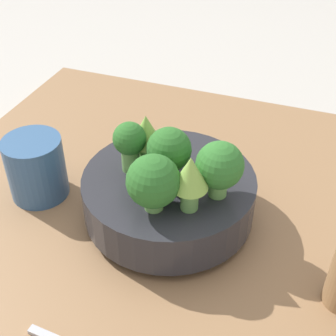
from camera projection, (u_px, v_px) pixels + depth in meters
ground_plane at (183, 238)px, 0.72m from camera, size 6.00×6.00×0.00m
table at (183, 229)px, 0.71m from camera, size 0.87×0.79×0.04m
bowl at (168, 197)px, 0.68m from camera, size 0.25×0.25×0.08m
broccoli_floret_center at (168, 152)px, 0.63m from camera, size 0.06×0.06×0.08m
broccoli_floret_front at (153, 182)px, 0.58m from camera, size 0.07×0.07×0.08m
romanesco_piece_far at (146, 134)px, 0.66m from camera, size 0.05×0.05×0.08m
broccoli_floret_left at (129, 143)px, 0.64m from camera, size 0.05×0.05×0.08m
romanesco_piece_near at (190, 177)px, 0.58m from camera, size 0.05×0.05×0.08m
broccoli_floret_right at (220, 167)px, 0.60m from camera, size 0.06×0.06×0.08m
cup at (36, 168)px, 0.72m from camera, size 0.09×0.09×0.10m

